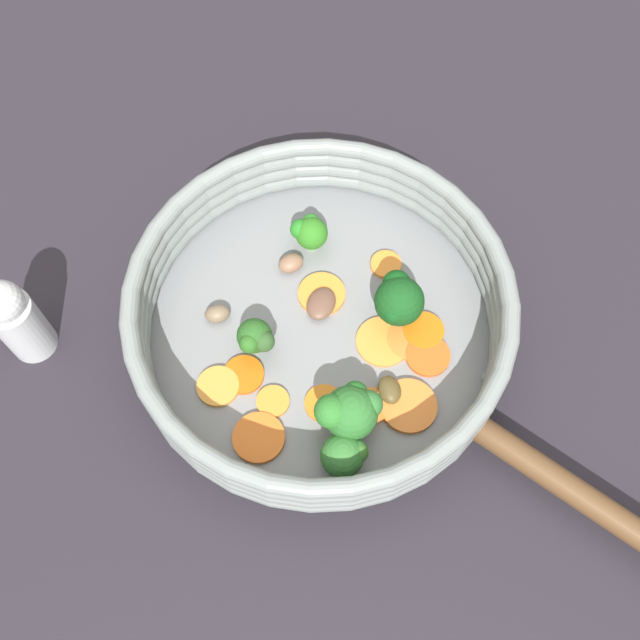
% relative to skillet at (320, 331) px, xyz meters
% --- Properties ---
extents(ground_plane, '(4.00, 4.00, 0.00)m').
position_rel_skillet_xyz_m(ground_plane, '(0.00, 0.00, -0.01)').
color(ground_plane, '#252128').
extents(skillet, '(0.31, 0.31, 0.02)m').
position_rel_skillet_xyz_m(skillet, '(0.00, 0.00, 0.00)').
color(skillet, gray).
rests_on(skillet, ground_plane).
extents(skillet_rim_wall, '(0.33, 0.33, 0.06)m').
position_rel_skillet_xyz_m(skillet_rim_wall, '(0.00, 0.00, 0.04)').
color(skillet_rim_wall, gray).
rests_on(skillet_rim_wall, skillet).
extents(skillet_handle, '(0.19, 0.13, 0.02)m').
position_rel_skillet_xyz_m(skillet_handle, '(-0.22, 0.14, 0.02)').
color(skillet_handle, brown).
rests_on(skillet_handle, skillet).
extents(skillet_rivet_left, '(0.01, 0.01, 0.01)m').
position_rel_skillet_xyz_m(skillet_rivet_left, '(-0.09, 0.12, 0.01)').
color(skillet_rivet_left, gray).
rests_on(skillet_rivet_left, skillet).
extents(skillet_rivet_right, '(0.01, 0.01, 0.01)m').
position_rel_skillet_xyz_m(skillet_rivet_right, '(-0.14, 0.04, 0.01)').
color(skillet_rivet_right, gray).
rests_on(skillet_rivet_right, skillet).
extents(carrot_slice_0, '(0.06, 0.06, 0.01)m').
position_rel_skillet_xyz_m(carrot_slice_0, '(0.05, 0.10, 0.01)').
color(carrot_slice_0, orange).
rests_on(carrot_slice_0, skillet).
extents(carrot_slice_1, '(0.04, 0.04, 0.00)m').
position_rel_skillet_xyz_m(carrot_slice_1, '(0.06, 0.05, 0.01)').
color(carrot_slice_1, orange).
rests_on(carrot_slice_1, skillet).
extents(carrot_slice_2, '(0.05, 0.05, 0.00)m').
position_rel_skillet_xyz_m(carrot_slice_2, '(-0.06, 0.01, 0.01)').
color(carrot_slice_2, orange).
rests_on(carrot_slice_2, skillet).
extents(carrot_slice_3, '(0.05, 0.05, 0.00)m').
position_rel_skillet_xyz_m(carrot_slice_3, '(-0.09, -0.00, 0.01)').
color(carrot_slice_3, orange).
rests_on(carrot_slice_3, skillet).
extents(carrot_slice_4, '(0.04, 0.04, 0.00)m').
position_rel_skillet_xyz_m(carrot_slice_4, '(0.04, 0.07, 0.01)').
color(carrot_slice_4, orange).
rests_on(carrot_slice_4, skillet).
extents(carrot_slice_5, '(0.05, 0.05, 0.00)m').
position_rel_skillet_xyz_m(carrot_slice_5, '(-0.09, 0.02, 0.01)').
color(carrot_slice_5, '#D85D1E').
rests_on(carrot_slice_5, skillet).
extents(carrot_slice_6, '(0.05, 0.05, 0.00)m').
position_rel_skillet_xyz_m(carrot_slice_6, '(-0.01, 0.07, 0.01)').
color(carrot_slice_6, orange).
rests_on(carrot_slice_6, skillet).
extents(carrot_slice_7, '(0.03, 0.03, 0.00)m').
position_rel_skillet_xyz_m(carrot_slice_7, '(-0.06, -0.07, 0.01)').
color(carrot_slice_7, orange).
rests_on(carrot_slice_7, skillet).
extents(carrot_slice_8, '(0.06, 0.06, 0.00)m').
position_rel_skillet_xyz_m(carrot_slice_8, '(0.00, -0.03, 0.01)').
color(carrot_slice_8, orange).
rests_on(carrot_slice_8, skillet).
extents(carrot_slice_9, '(0.05, 0.05, 0.00)m').
position_rel_skillet_xyz_m(carrot_slice_9, '(0.08, 0.06, 0.01)').
color(carrot_slice_9, '#EF973A').
rests_on(carrot_slice_9, skillet).
extents(carrot_slice_10, '(0.07, 0.07, 0.01)m').
position_rel_skillet_xyz_m(carrot_slice_10, '(-0.08, 0.07, 0.01)').
color(carrot_slice_10, orange).
rests_on(carrot_slice_10, skillet).
extents(carrot_slice_11, '(0.04, 0.04, 0.01)m').
position_rel_skillet_xyz_m(carrot_slice_11, '(-0.05, 0.07, 0.01)').
color(carrot_slice_11, orange).
rests_on(carrot_slice_11, skillet).
extents(carrot_slice_12, '(0.05, 0.05, 0.00)m').
position_rel_skillet_xyz_m(carrot_slice_12, '(-0.08, 0.01, 0.01)').
color(carrot_slice_12, orange).
rests_on(carrot_slice_12, skillet).
extents(broccoli_floret_0, '(0.05, 0.05, 0.06)m').
position_rel_skillet_xyz_m(broccoli_floret_0, '(-0.03, 0.09, 0.04)').
color(broccoli_floret_0, '#638C4F').
rests_on(broccoli_floret_0, skillet).
extents(broccoli_floret_1, '(0.03, 0.03, 0.04)m').
position_rel_skillet_xyz_m(broccoli_floret_1, '(0.01, -0.09, 0.03)').
color(broccoli_floret_1, '#85B068').
rests_on(broccoli_floret_1, skillet).
extents(broccoli_floret_2, '(0.03, 0.03, 0.04)m').
position_rel_skillet_xyz_m(broccoli_floret_2, '(0.05, 0.02, 0.03)').
color(broccoli_floret_2, '#8DB567').
rests_on(broccoli_floret_2, skillet).
extents(broccoli_floret_3, '(0.04, 0.05, 0.06)m').
position_rel_skillet_xyz_m(broccoli_floret_3, '(-0.07, -0.01, 0.04)').
color(broccoli_floret_3, '#7FA55E').
rests_on(broccoli_floret_3, skillet).
extents(broccoli_floret_4, '(0.04, 0.04, 0.04)m').
position_rel_skillet_xyz_m(broccoli_floret_4, '(-0.03, 0.12, 0.03)').
color(broccoli_floret_4, '#7FB261').
rests_on(broccoli_floret_4, skillet).
extents(mushroom_piece_0, '(0.03, 0.02, 0.01)m').
position_rel_skillet_xyz_m(mushroom_piece_0, '(0.09, -0.01, 0.02)').
color(mushroom_piece_0, '#7A654C').
rests_on(mushroom_piece_0, skillet).
extents(mushroom_piece_1, '(0.03, 0.03, 0.01)m').
position_rel_skillet_xyz_m(mushroom_piece_1, '(-0.06, 0.06, 0.01)').
color(mushroom_piece_1, brown).
rests_on(mushroom_piece_1, skillet).
extents(mushroom_piece_2, '(0.03, 0.03, 0.01)m').
position_rel_skillet_xyz_m(mushroom_piece_2, '(0.03, -0.06, 0.02)').
color(mushroom_piece_2, '#876149').
rests_on(mushroom_piece_2, skillet).
extents(mushroom_piece_3, '(0.03, 0.04, 0.01)m').
position_rel_skillet_xyz_m(mushroom_piece_3, '(-0.00, -0.02, 0.01)').
color(mushroom_piece_3, brown).
rests_on(mushroom_piece_3, skillet).
extents(salt_shaker, '(0.04, 0.04, 0.10)m').
position_rel_skillet_xyz_m(salt_shaker, '(0.25, 0.02, 0.04)').
color(salt_shaker, silver).
rests_on(salt_shaker, ground_plane).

